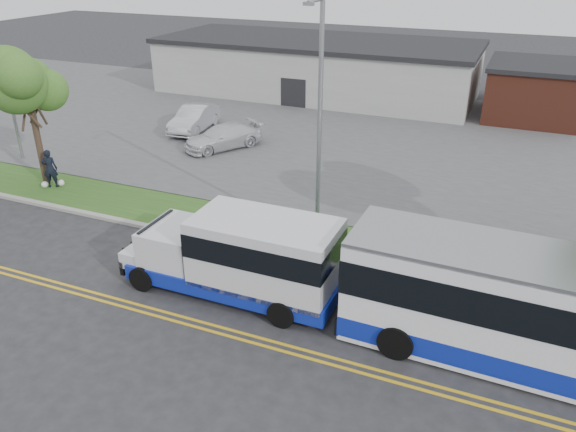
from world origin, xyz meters
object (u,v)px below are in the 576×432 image
at_px(streetlight_near, 319,120).
at_px(shuttle_bus, 245,254).
at_px(parked_car_b, 223,137).
at_px(transit_bus, 568,320).
at_px(streetlight_far, 5,82).
at_px(parked_car_a, 194,118).
at_px(pedestrian, 50,168).
at_px(tree_west, 27,85).

bearing_deg(streetlight_near, shuttle_bus, -101.97).
relative_size(shuttle_bus, parked_car_b, 1.66).
distance_m(transit_bus, parked_car_b, 22.73).
xyz_separation_m(streetlight_far, parked_car_a, (6.32, 8.53, -3.57)).
xyz_separation_m(shuttle_bus, parked_car_b, (-8.28, 13.37, -0.83)).
bearing_deg(parked_car_a, streetlight_far, -132.76).
bearing_deg(pedestrian, transit_bus, 140.89).
height_order(shuttle_bus, parked_car_a, shuttle_bus).
bearing_deg(pedestrian, parked_car_a, -126.01).
xyz_separation_m(shuttle_bus, pedestrian, (-13.32, 4.72, -0.54)).
xyz_separation_m(tree_west, streetlight_near, (15.00, -0.47, 0.11)).
distance_m(transit_bus, parked_car_a, 26.90).
relative_size(streetlight_far, shuttle_bus, 1.01).
height_order(pedestrian, parked_car_a, pedestrian).
xyz_separation_m(pedestrian, parked_car_b, (5.05, 8.64, -0.29)).
height_order(tree_west, streetlight_far, streetlight_far).
bearing_deg(transit_bus, streetlight_far, 166.85).
relative_size(streetlight_far, transit_bus, 0.63).
bearing_deg(shuttle_bus, tree_west, 160.42).
relative_size(transit_bus, parked_car_b, 2.64).
bearing_deg(tree_west, shuttle_bus, -19.60).
bearing_deg(transit_bus, shuttle_bus, -178.76).
distance_m(tree_west, parked_car_b, 11.04).
bearing_deg(shuttle_bus, parked_car_b, 121.79).
relative_size(tree_west, streetlight_near, 0.73).
bearing_deg(shuttle_bus, transit_bus, 0.03).
bearing_deg(streetlight_near, streetlight_far, 171.95).
distance_m(tree_west, streetlight_far, 4.62).
distance_m(streetlight_near, streetlight_far, 19.20).
xyz_separation_m(transit_bus, parked_car_b, (-18.36, 13.37, -0.98)).
distance_m(parked_car_a, parked_car_b, 4.18).
height_order(shuttle_bus, parked_car_b, shuttle_bus).
xyz_separation_m(transit_bus, pedestrian, (-23.40, 4.72, -0.69)).
bearing_deg(transit_bus, parked_car_a, 145.40).
height_order(tree_west, shuttle_bus, tree_west).
bearing_deg(streetlight_far, parked_car_a, 53.44).
height_order(tree_west, parked_car_b, tree_west).
xyz_separation_m(shuttle_bus, parked_car_a, (-11.72, 15.74, -0.72)).
relative_size(shuttle_bus, parked_car_a, 1.62).
xyz_separation_m(streetlight_near, parked_car_a, (-12.68, 11.22, -4.33)).
relative_size(streetlight_far, parked_car_a, 1.63).
height_order(parked_car_a, parked_car_b, parked_car_a).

